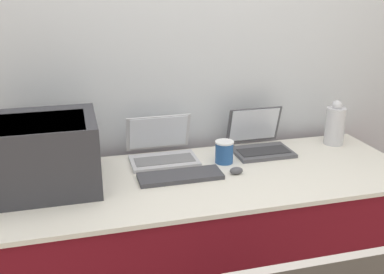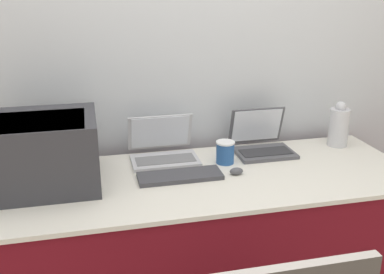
{
  "view_description": "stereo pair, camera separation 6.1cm",
  "coord_description": "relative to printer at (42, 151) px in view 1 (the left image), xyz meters",
  "views": [
    {
      "loc": [
        -0.53,
        -1.44,
        1.61
      ],
      "look_at": [
        -0.04,
        0.38,
        0.95
      ],
      "focal_mm": 42.0,
      "sensor_mm": 36.0,
      "label": 1
    },
    {
      "loc": [
        -0.47,
        -1.46,
        1.61
      ],
      "look_at": [
        -0.04,
        0.38,
        0.95
      ],
      "focal_mm": 42.0,
      "sensor_mm": 36.0,
      "label": 2
    }
  ],
  "objects": [
    {
      "name": "printer",
      "position": [
        0.0,
        0.0,
        0.0
      ],
      "size": [
        0.46,
        0.41,
        0.3
      ],
      "color": "#333338",
      "rests_on": "table"
    },
    {
      "name": "mouse",
      "position": [
        0.84,
        -0.09,
        -0.15
      ],
      "size": [
        0.06,
        0.04,
        0.03
      ],
      "color": "#4C4C51",
      "rests_on": "table"
    },
    {
      "name": "laptop_left",
      "position": [
        0.55,
        0.18,
        -0.12
      ],
      "size": [
        0.33,
        0.28,
        0.21
      ],
      "color": "#B7B7BC",
      "rests_on": "table"
    },
    {
      "name": "coffee_cup",
      "position": [
        0.83,
        0.06,
        -0.11
      ],
      "size": [
        0.09,
        0.09,
        0.11
      ],
      "color": "#285699",
      "rests_on": "table"
    },
    {
      "name": "table",
      "position": [
        0.68,
        -0.07,
        -0.55
      ],
      "size": [
        1.96,
        0.71,
        0.77
      ],
      "color": "maroon",
      "rests_on": "ground_plane"
    },
    {
      "name": "external_keyboard",
      "position": [
        0.58,
        -0.07,
        -0.15
      ],
      "size": [
        0.38,
        0.13,
        0.02
      ],
      "color": "#3D3D42",
      "rests_on": "table"
    },
    {
      "name": "wall_back",
      "position": [
        0.68,
        0.39,
        0.37
      ],
      "size": [
        8.0,
        0.05,
        2.6
      ],
      "color": "silver",
      "rests_on": "ground_plane"
    },
    {
      "name": "metal_pitcher",
      "position": [
        1.49,
        0.16,
        -0.05
      ],
      "size": [
        0.1,
        0.1,
        0.24
      ],
      "color": "silver",
      "rests_on": "table"
    },
    {
      "name": "laptop_right",
      "position": [
        1.06,
        0.17,
        -0.12
      ],
      "size": [
        0.29,
        0.27,
        0.22
      ],
      "color": "#4C4C51",
      "rests_on": "table"
    }
  ]
}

